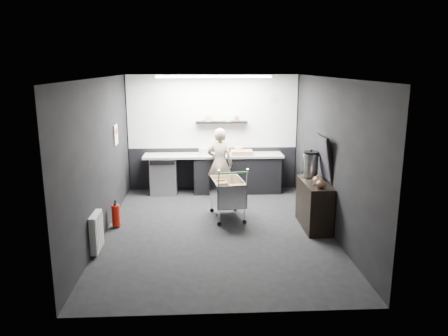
{
  "coord_description": "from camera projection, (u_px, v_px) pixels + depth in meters",
  "views": [
    {
      "loc": [
        -0.27,
        -7.44,
        2.9
      ],
      "look_at": [
        0.14,
        0.4,
        1.05
      ],
      "focal_mm": 35.0,
      "sensor_mm": 36.0,
      "label": 1
    }
  ],
  "objects": [
    {
      "name": "radiator",
      "position": [
        96.0,
        232.0,
        6.86
      ],
      "size": [
        0.1,
        0.5,
        0.6
      ],
      "primitive_type": "cube",
      "color": "silver",
      "rests_on": "wall_left"
    },
    {
      "name": "kitchen_wall_panel",
      "position": [
        213.0,
        112.0,
        10.14
      ],
      "size": [
        3.95,
        0.02,
        1.7
      ],
      "primitive_type": "cube",
      "color": "silver",
      "rests_on": "wall_back"
    },
    {
      "name": "ceiling",
      "position": [
        217.0,
        78.0,
        7.29
      ],
      "size": [
        5.5,
        5.5,
        0.0
      ],
      "primitive_type": "plane",
      "rotation": [
        3.14,
        0.0,
        0.0
      ],
      "color": "white",
      "rests_on": "wall_back"
    },
    {
      "name": "poster_red_band",
      "position": [
        116.0,
        131.0,
        8.7
      ],
      "size": [
        0.02,
        0.22,
        0.1
      ],
      "primitive_type": "cube",
      "color": "red",
      "rests_on": "poster"
    },
    {
      "name": "floating_shelf",
      "position": [
        222.0,
        122.0,
        10.1
      ],
      "size": [
        1.2,
        0.22,
        0.04
      ],
      "primitive_type": "cube",
      "color": "black",
      "rests_on": "wall_back"
    },
    {
      "name": "wall_clock",
      "position": [
        273.0,
        99.0,
        10.13
      ],
      "size": [
        0.2,
        0.03,
        0.2
      ],
      "primitive_type": "cylinder",
      "rotation": [
        1.57,
        0.0,
        0.0
      ],
      "color": "silver",
      "rests_on": "wall_back"
    },
    {
      "name": "person",
      "position": [
        220.0,
        163.0,
        9.65
      ],
      "size": [
        0.65,
        0.52,
        1.58
      ],
      "primitive_type": "imported",
      "rotation": [
        0.0,
        0.0,
        2.88
      ],
      "color": "beige",
      "rests_on": "floor"
    },
    {
      "name": "poster",
      "position": [
        116.0,
        135.0,
        8.72
      ],
      "size": [
        0.02,
        0.3,
        0.4
      ],
      "primitive_type": "cube",
      "color": "white",
      "rests_on": "wall_left"
    },
    {
      "name": "white_container",
      "position": [
        203.0,
        152.0,
        9.98
      ],
      "size": [
        0.21,
        0.18,
        0.16
      ],
      "primitive_type": "cube",
      "rotation": [
        0.0,
        0.0,
        0.27
      ],
      "color": "silver",
      "rests_on": "prep_counter"
    },
    {
      "name": "dado_panel",
      "position": [
        213.0,
        168.0,
        10.45
      ],
      "size": [
        3.95,
        0.02,
        1.0
      ],
      "primitive_type": "cube",
      "color": "black",
      "rests_on": "wall_back"
    },
    {
      "name": "ceiling_strip",
      "position": [
        214.0,
        77.0,
        9.1
      ],
      "size": [
        2.4,
        0.2,
        0.04
      ],
      "primitive_type": "cube",
      "color": "white",
      "rests_on": "ceiling"
    },
    {
      "name": "wall_right",
      "position": [
        330.0,
        156.0,
        7.7
      ],
      "size": [
        0.0,
        5.5,
        5.5
      ],
      "primitive_type": "plane",
      "rotation": [
        1.57,
        0.0,
        -1.57
      ],
      "color": "black",
      "rests_on": "floor"
    },
    {
      "name": "fire_extinguisher",
      "position": [
        116.0,
        215.0,
        7.97
      ],
      "size": [
        0.15,
        0.15,
        0.49
      ],
      "color": "red",
      "rests_on": "floor"
    },
    {
      "name": "shopping_cart",
      "position": [
        227.0,
        193.0,
        8.41
      ],
      "size": [
        0.69,
        1.02,
        1.04
      ],
      "color": "silver",
      "rests_on": "floor"
    },
    {
      "name": "pink_tub",
      "position": [
        239.0,
        150.0,
        10.07
      ],
      "size": [
        0.18,
        0.18,
        0.18
      ],
      "primitive_type": "cylinder",
      "color": "white",
      "rests_on": "prep_counter"
    },
    {
      "name": "sideboard",
      "position": [
        315.0,
        198.0,
        7.96
      ],
      "size": [
        0.48,
        1.13,
        1.7
      ],
      "color": "black",
      "rests_on": "floor"
    },
    {
      "name": "wall_left",
      "position": [
        101.0,
        158.0,
        7.5
      ],
      "size": [
        0.0,
        5.5,
        5.5
      ],
      "primitive_type": "plane",
      "rotation": [
        1.57,
        0.0,
        1.57
      ],
      "color": "black",
      "rests_on": "floor"
    },
    {
      "name": "wall_front",
      "position": [
        226.0,
        206.0,
        4.93
      ],
      "size": [
        5.5,
        0.0,
        5.5
      ],
      "primitive_type": "plane",
      "rotation": [
        -1.57,
        0.0,
        0.0
      ],
      "color": "black",
      "rests_on": "floor"
    },
    {
      "name": "floor",
      "position": [
        217.0,
        230.0,
        7.91
      ],
      "size": [
        5.5,
        5.5,
        0.0
      ],
      "primitive_type": "plane",
      "color": "black",
      "rests_on": "ground"
    },
    {
      "name": "cardboard_box",
      "position": [
        242.0,
        153.0,
        10.03
      ],
      "size": [
        0.49,
        0.37,
        0.1
      ],
      "primitive_type": "cube",
      "rotation": [
        0.0,
        0.0,
        0.01
      ],
      "color": "#A47B57",
      "rests_on": "prep_counter"
    },
    {
      "name": "wall_back",
      "position": [
        213.0,
        133.0,
        10.27
      ],
      "size": [
        5.5,
        0.0,
        5.5
      ],
      "primitive_type": "plane",
      "rotation": [
        1.57,
        0.0,
        0.0
      ],
      "color": "black",
      "rests_on": "floor"
    },
    {
      "name": "prep_counter",
      "position": [
        219.0,
        173.0,
        10.17
      ],
      "size": [
        3.2,
        0.61,
        0.9
      ],
      "color": "black",
      "rests_on": "floor"
    }
  ]
}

